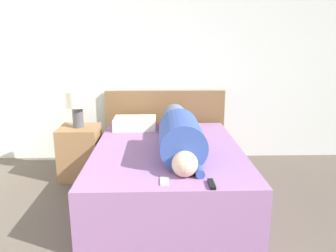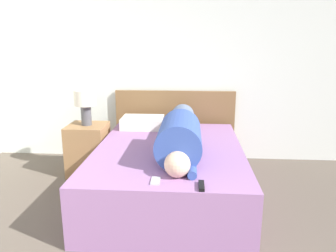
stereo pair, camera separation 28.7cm
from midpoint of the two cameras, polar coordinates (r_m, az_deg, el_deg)
The scene contains 9 objects.
wall_back at distance 4.16m, azimuth 4.29°, elevation 11.85°, with size 6.15×0.06×2.60m.
bed at distance 3.24m, azimuth 2.74°, elevation -7.98°, with size 1.40×1.93×0.50m.
headboard at distance 4.22m, azimuth 3.14°, elevation 0.14°, with size 1.52×0.04×0.89m.
nightstand at distance 3.84m, azimuth -11.64°, elevation -4.01°, with size 0.43×0.43×0.58m.
table_lamp at distance 3.71m, azimuth -12.08°, elevation 4.11°, with size 0.24×0.24×0.40m.
person_lying at distance 3.05m, azimuth 4.87°, elevation -1.25°, with size 0.38×1.65×0.38m.
pillow_near_headboard at distance 3.85m, azimuth -2.31°, elevation 0.59°, with size 0.48×0.36×0.13m.
tv_remote at distance 2.34m, azimuth 9.40°, elevation -10.30°, with size 0.04×0.15×0.02m.
cell_phone at distance 2.41m, azimuth 1.28°, elevation -9.59°, with size 0.06×0.13×0.01m.
Camera 2 is at (0.13, -0.38, 1.49)m, focal length 35.00 mm.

